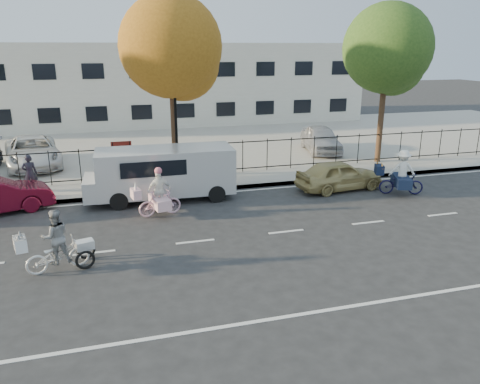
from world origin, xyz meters
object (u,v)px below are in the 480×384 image
object	(u,v)px
lamppost	(176,112)
gold_sedan	(339,175)
pedestrian	(30,173)
zebra_trike	(57,247)
lot_car_b	(32,152)
bull_bike	(401,177)
lot_car_d	(321,139)
white_van	(163,172)
unicorn_bike	(159,198)

from	to	relation	value
lamppost	gold_sedan	xyz separation A→B (m)	(6.32, -3.00, -2.49)
pedestrian	zebra_trike	bearing A→B (deg)	95.97
pedestrian	lot_car_b	distance (m)	4.61
bull_bike	lot_car_d	xyz separation A→B (m)	(0.06, 7.68, 0.13)
lamppost	lot_car_b	world-z (taller)	lamppost
lot_car_b	lamppost	bearing A→B (deg)	-43.60
zebra_trike	gold_sedan	bearing A→B (deg)	-81.33
lamppost	white_van	world-z (taller)	lamppost
zebra_trike	unicorn_bike	size ratio (longest dim) A/B	1.12
bull_bike	gold_sedan	world-z (taller)	bull_bike
unicorn_bike	gold_sedan	size ratio (longest dim) A/B	0.49
gold_sedan	lamppost	bearing A→B (deg)	58.29
unicorn_bike	lot_car_d	size ratio (longest dim) A/B	0.43
zebra_trike	lot_car_b	world-z (taller)	zebra_trike
pedestrian	lot_car_d	size ratio (longest dim) A/B	0.37
gold_sedan	lot_car_b	distance (m)	14.68
white_van	bull_bike	bearing A→B (deg)	-10.15
zebra_trike	white_van	bearing A→B (deg)	-47.80
pedestrian	lot_car_b	world-z (taller)	pedestrian
white_van	lot_car_d	distance (m)	11.01
zebra_trike	white_van	world-z (taller)	white_van
lot_car_b	lot_car_d	bearing A→B (deg)	-13.55
lot_car_b	bull_bike	bearing A→B (deg)	-40.17
unicorn_bike	pedestrian	bearing A→B (deg)	41.31
zebra_trike	lot_car_b	size ratio (longest dim) A/B	0.39
lamppost	bull_bike	size ratio (longest dim) A/B	2.14
bull_bike	pedestrian	size ratio (longest dim) A/B	1.31
bull_bike	lot_car_d	size ratio (longest dim) A/B	0.48
gold_sedan	lot_car_b	world-z (taller)	lot_car_b
pedestrian	gold_sedan	bearing A→B (deg)	161.57
lamppost	lot_car_b	bearing A→B (deg)	147.00
bull_bike	lot_car_d	distance (m)	7.68
bull_bike	lot_car_b	world-z (taller)	bull_bike
white_van	lot_car_d	size ratio (longest dim) A/B	1.37
pedestrian	lot_car_d	world-z (taller)	pedestrian
zebra_trike	lot_car_d	world-z (taller)	zebra_trike
bull_bike	lot_car_b	xyz separation A→B (m)	(-14.89, 8.45, 0.14)
unicorn_bike	gold_sedan	world-z (taller)	unicorn_bike
zebra_trike	bull_bike	xyz separation A→B (m)	(12.80, 3.42, 0.07)
zebra_trike	gold_sedan	size ratio (longest dim) A/B	0.54
gold_sedan	lot_car_d	distance (m)	6.79
pedestrian	lot_car_d	xyz separation A→B (m)	(14.46, 3.81, -0.06)
zebra_trike	lamppost	bearing A→B (deg)	-44.63
white_van	pedestrian	distance (m)	5.43
zebra_trike	unicorn_bike	xyz separation A→B (m)	(3.09, 3.54, -0.01)
lamppost	gold_sedan	world-z (taller)	lamppost
white_van	lot_car_d	bearing A→B (deg)	33.03
gold_sedan	lot_car_b	bearing A→B (deg)	54.30
zebra_trike	pedestrian	bearing A→B (deg)	-2.54
bull_bike	pedestrian	bearing A→B (deg)	95.24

